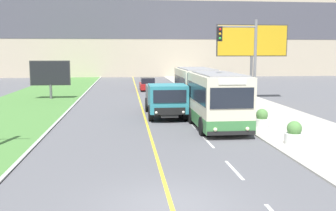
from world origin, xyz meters
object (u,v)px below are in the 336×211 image
at_px(car_distant, 148,84).
at_px(billboard_large, 252,43).
at_px(dump_truck, 166,100).
at_px(planter_round_second, 262,119).
at_px(city_bus, 206,94).
at_px(traffic_light_mast, 244,61).
at_px(planter_round_near, 294,134).
at_px(billboard_small, 50,74).

xyz_separation_m(car_distant, billboard_large, (9.04, -10.11, 4.57)).
bearing_deg(dump_truck, planter_round_second, -41.52).
height_order(car_distant, billboard_large, billboard_large).
bearing_deg(city_bus, billboard_large, 57.87).
distance_m(billboard_large, planter_round_second, 15.04).
height_order(traffic_light_mast, planter_round_near, traffic_light_mast).
bearing_deg(car_distant, traffic_light_mast, -80.43).
distance_m(city_bus, dump_truck, 2.71).
distance_m(billboard_large, billboard_small, 18.97).
bearing_deg(billboard_small, traffic_light_mast, -50.16).
height_order(city_bus, dump_truck, city_bus).
distance_m(planter_round_near, planter_round_second, 4.18).
bearing_deg(billboard_large, traffic_light_mast, -109.69).
xyz_separation_m(traffic_light_mast, planter_round_near, (1.28, -4.01, -3.35)).
height_order(dump_truck, traffic_light_mast, traffic_light_mast).
distance_m(billboard_small, planter_round_second, 21.98).
xyz_separation_m(car_distant, planter_round_second, (5.24, -23.88, -0.13)).
distance_m(billboard_large, planter_round_near, 18.92).
relative_size(billboard_large, billboard_small, 1.87).
distance_m(city_bus, traffic_light_mast, 4.66).
bearing_deg(traffic_light_mast, planter_round_near, -72.24).
relative_size(city_bus, car_distant, 3.03).
relative_size(dump_truck, traffic_light_mast, 1.13).
bearing_deg(planter_round_near, billboard_small, 126.24).
bearing_deg(billboard_large, planter_round_near, -101.66).
relative_size(car_distant, planter_round_second, 3.98).
height_order(city_bus, billboard_large, billboard_large).
distance_m(city_bus, billboard_large, 12.49).
xyz_separation_m(traffic_light_mast, billboard_small, (-13.61, 16.31, -1.54)).
distance_m(traffic_light_mast, planter_round_near, 5.38).
height_order(dump_truck, billboard_large, billboard_large).
bearing_deg(city_bus, traffic_light_mast, -70.24).
relative_size(traffic_light_mast, planter_round_near, 5.63).
relative_size(city_bus, traffic_light_mast, 2.11).
xyz_separation_m(billboard_small, planter_round_second, (14.80, -16.15, -1.82)).
distance_m(car_distant, billboard_small, 12.41).
distance_m(traffic_light_mast, billboard_large, 14.86).
distance_m(car_distant, traffic_light_mast, 24.60).
height_order(billboard_large, planter_round_second, billboard_large).
xyz_separation_m(dump_truck, planter_round_near, (5.19, -8.68, -0.63)).
bearing_deg(billboard_large, dump_truck, -133.80).
relative_size(city_bus, billboard_small, 3.54).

